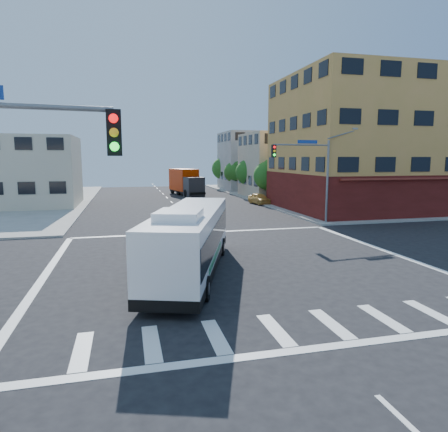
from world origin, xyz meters
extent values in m
plane|color=black|center=(0.00, 0.00, 0.00)|extent=(120.00, 120.00, 0.00)
cube|color=gray|center=(35.00, 35.00, 0.07)|extent=(50.00, 50.00, 0.15)
cube|color=#CB8E49|center=(20.00, 18.50, 7.00)|extent=(18.00, 15.00, 14.00)
cube|color=maroon|center=(20.00, 18.50, 2.00)|extent=(18.09, 15.08, 4.00)
cube|color=maroon|center=(20.00, 11.40, 3.60)|extent=(16.00, 1.60, 0.51)
cube|color=#C3AE95|center=(17.00, 34.00, 4.50)|extent=(12.00, 10.00, 9.00)
cube|color=#ABAAA5|center=(17.00, 48.00, 5.00)|extent=(12.00, 10.00, 10.00)
cube|color=beige|center=(-17.00, 30.00, 4.00)|extent=(12.00, 10.00, 8.00)
cylinder|color=slate|center=(10.80, 10.80, 3.50)|extent=(0.18, 0.18, 7.00)
cylinder|color=slate|center=(8.30, 10.55, 6.60)|extent=(5.01, 0.62, 0.12)
cube|color=black|center=(5.80, 10.30, 6.10)|extent=(0.32, 0.30, 1.00)
sphere|color=#FF0C0C|center=(5.80, 10.13, 6.40)|extent=(0.20, 0.20, 0.20)
sphere|color=yellow|center=(5.80, 10.13, 6.10)|extent=(0.20, 0.20, 0.20)
sphere|color=#19FF33|center=(5.80, 10.13, 5.80)|extent=(0.20, 0.20, 0.20)
cube|color=navy|center=(8.80, 10.60, 6.85)|extent=(1.80, 0.22, 0.28)
cube|color=gray|center=(13.30, 11.05, 8.00)|extent=(0.50, 0.22, 0.14)
cube|color=black|center=(-5.80, -10.30, 6.10)|extent=(0.32, 0.30, 1.00)
sphere|color=#FF0C0C|center=(-5.80, -10.47, 6.40)|extent=(0.20, 0.20, 0.20)
sphere|color=yellow|center=(-5.80, -10.47, 6.10)|extent=(0.20, 0.20, 0.20)
sphere|color=#19FF33|center=(-5.80, -10.47, 5.80)|extent=(0.20, 0.20, 0.20)
cylinder|color=#382214|center=(11.80, 28.00, 0.96)|extent=(0.28, 0.28, 1.92)
sphere|color=#1C5418|center=(11.80, 28.00, 3.37)|extent=(3.60, 3.60, 3.60)
sphere|color=#1C5418|center=(12.20, 27.70, 4.27)|extent=(2.52, 2.52, 2.52)
cylinder|color=#382214|center=(11.80, 36.00, 1.00)|extent=(0.28, 0.28, 1.99)
sphere|color=#1C5418|center=(11.80, 36.00, 3.51)|extent=(3.80, 3.80, 3.80)
sphere|color=#1C5418|center=(12.20, 35.70, 4.46)|extent=(2.66, 2.66, 2.66)
cylinder|color=#382214|center=(11.80, 44.00, 0.94)|extent=(0.28, 0.28, 1.89)
sphere|color=#1C5418|center=(11.80, 44.00, 3.25)|extent=(3.40, 3.40, 3.40)
sphere|color=#1C5418|center=(12.20, 43.70, 4.10)|extent=(2.38, 2.38, 2.38)
cylinder|color=#382214|center=(11.80, 52.00, 1.01)|extent=(0.28, 0.28, 2.03)
sphere|color=#1C5418|center=(11.80, 52.00, 3.63)|extent=(4.00, 4.00, 4.00)
sphere|color=#1C5418|center=(12.20, 51.70, 4.63)|extent=(2.80, 2.80, 2.80)
cube|color=black|center=(-2.64, -0.95, 0.53)|extent=(6.05, 11.88, 0.44)
cube|color=white|center=(-2.64, -0.95, 1.73)|extent=(6.03, 11.85, 2.77)
cube|color=black|center=(-2.64, -0.95, 1.90)|extent=(5.97, 11.54, 1.22)
cube|color=black|center=(-0.82, 4.54, 1.80)|extent=(2.18, 0.77, 1.31)
cube|color=#E5590C|center=(-0.81, 4.56, 2.77)|extent=(1.78, 0.63, 0.27)
cube|color=white|center=(-2.64, -0.95, 3.05)|extent=(5.91, 11.62, 0.12)
cube|color=white|center=(-3.56, -3.71, 3.29)|extent=(2.32, 2.58, 0.35)
cube|color=#146A3C|center=(-3.98, -1.01, 1.02)|extent=(1.70, 5.08, 0.27)
cube|color=#146A3C|center=(-1.60, -1.80, 1.02)|extent=(1.70, 5.08, 0.27)
cylinder|color=black|center=(-2.56, 2.96, 0.51)|extent=(0.60, 1.05, 1.01)
cylinder|color=#99999E|center=(-2.69, 3.01, 0.51)|extent=(0.20, 0.49, 0.51)
cylinder|color=black|center=(-0.36, 2.23, 0.51)|extent=(0.60, 1.05, 1.01)
cylinder|color=#99999E|center=(-0.23, 2.19, 0.51)|extent=(0.20, 0.49, 0.51)
cylinder|color=black|center=(-4.92, -4.12, 0.51)|extent=(0.60, 1.05, 1.01)
cylinder|color=#99999E|center=(-5.04, -4.08, 0.51)|extent=(0.20, 0.49, 0.51)
cylinder|color=black|center=(-2.71, -4.86, 0.51)|extent=(0.60, 1.05, 1.01)
cylinder|color=#99999E|center=(-2.58, -4.90, 0.51)|extent=(0.20, 0.49, 0.51)
cube|color=#242328|center=(3.93, 37.21, 1.42)|extent=(2.97, 2.89, 2.84)
cube|color=black|center=(4.16, 36.20, 1.85)|extent=(2.25, 0.59, 1.09)
cube|color=#B72600|center=(3.02, 41.25, 2.29)|extent=(3.89, 6.53, 3.27)
cube|color=black|center=(3.31, 39.98, 0.60)|extent=(4.26, 9.04, 0.33)
cylinder|color=black|center=(2.76, 37.17, 0.55)|extent=(0.54, 1.13, 1.09)
cylinder|color=black|center=(5.00, 37.67, 0.55)|extent=(0.54, 1.13, 1.09)
cylinder|color=black|center=(2.07, 40.26, 0.55)|extent=(0.54, 1.13, 1.09)
cylinder|color=black|center=(4.30, 40.76, 0.55)|extent=(0.54, 1.13, 1.09)
cylinder|color=black|center=(1.47, 42.92, 0.55)|extent=(0.54, 1.13, 1.09)
cylinder|color=black|center=(3.71, 43.42, 0.55)|extent=(0.54, 1.13, 1.09)
imported|color=gold|center=(10.14, 26.22, 0.67)|extent=(2.12, 4.12, 1.34)
camera|label=1|loc=(-5.59, -19.58, 5.55)|focal=32.00mm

